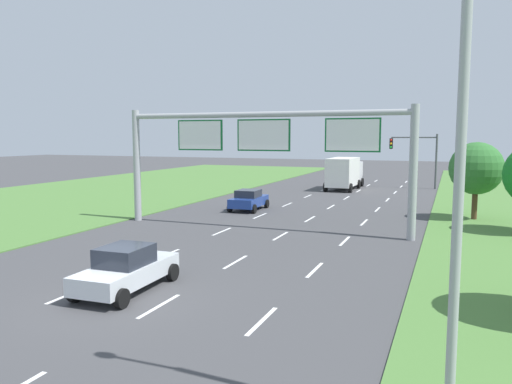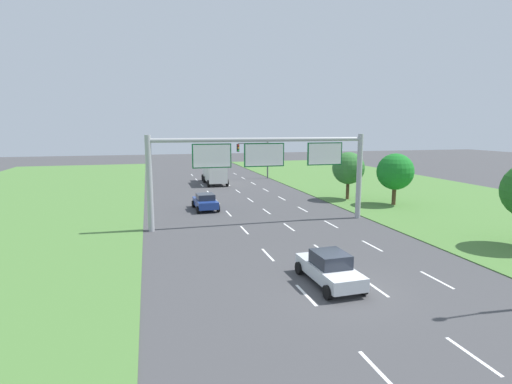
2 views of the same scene
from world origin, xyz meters
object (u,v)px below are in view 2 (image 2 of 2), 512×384
(car_near_red, at_px, (205,202))
(roadside_tree_mid, at_px, (395,172))
(traffic_light_mast, at_px, (255,153))
(car_lead_silver, at_px, (329,268))
(box_truck, at_px, (214,171))
(sign_gantry, at_px, (264,161))
(roadside_tree_far, at_px, (348,168))

(car_near_red, xyz_separation_m, roadside_tree_mid, (18.07, -2.68, 2.54))
(traffic_light_mast, bearing_deg, car_lead_silver, -99.88)
(traffic_light_mast, distance_m, roadside_tree_mid, 24.51)
(traffic_light_mast, relative_size, roadside_tree_mid, 1.11)
(box_truck, xyz_separation_m, sign_gantry, (0.07, -23.68, 3.21))
(roadside_tree_mid, height_order, roadside_tree_far, roadside_tree_mid)
(box_truck, bearing_deg, roadside_tree_mid, -52.97)
(car_near_red, height_order, traffic_light_mast, traffic_light_mast)
(car_lead_silver, relative_size, sign_gantry, 0.25)
(sign_gantry, height_order, roadside_tree_far, sign_gantry)
(sign_gantry, distance_m, roadside_tree_far, 14.11)
(sign_gantry, distance_m, roadside_tree_mid, 15.05)
(roadside_tree_mid, bearing_deg, box_truck, 126.40)
(roadside_tree_far, bearing_deg, box_truck, 126.44)
(car_lead_silver, bearing_deg, traffic_light_mast, 78.42)
(sign_gantry, relative_size, traffic_light_mast, 3.08)
(car_lead_silver, distance_m, roadside_tree_far, 23.85)
(car_near_red, height_order, roadside_tree_mid, roadside_tree_mid)
(roadside_tree_mid, bearing_deg, traffic_light_mast, 108.60)
(car_lead_silver, xyz_separation_m, traffic_light_mast, (6.93, 39.81, 3.09))
(car_lead_silver, height_order, box_truck, box_truck)
(traffic_light_mast, xyz_separation_m, roadside_tree_far, (4.91, -19.27, -0.54))
(sign_gantry, bearing_deg, car_near_red, 118.56)
(box_truck, bearing_deg, sign_gantry, -89.20)
(roadside_tree_far, bearing_deg, roadside_tree_mid, -53.75)
(car_lead_silver, xyz_separation_m, sign_gantry, (0.34, 12.55, 4.16))
(car_lead_silver, relative_size, roadside_tree_far, 0.87)
(box_truck, height_order, roadside_tree_mid, roadside_tree_mid)
(sign_gantry, bearing_deg, car_lead_silver, -91.54)
(roadside_tree_mid, bearing_deg, car_near_red, 171.56)
(traffic_light_mast, bearing_deg, roadside_tree_mid, -71.40)
(car_near_red, xyz_separation_m, roadside_tree_far, (15.17, 1.27, 2.57))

